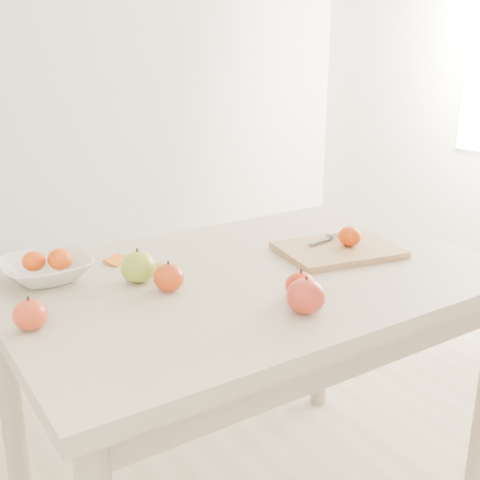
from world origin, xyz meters
TOP-DOWN VIEW (x-y plane):
  - table at (0.00, 0.00)m, footprint 1.20×0.80m
  - cutting_board at (0.28, -0.01)m, footprint 0.34×0.28m
  - board_tangerine at (0.31, -0.02)m, footprint 0.06×0.06m
  - fruit_bowl at (-0.44, 0.23)m, footprint 0.21×0.21m
  - bowl_tangerine_near at (-0.46, 0.24)m, footprint 0.05×0.05m
  - bowl_tangerine_far at (-0.41, 0.21)m, footprint 0.06×0.06m
  - orange_peel_a at (-0.25, 0.25)m, footprint 0.07×0.07m
  - orange_peel_b at (-0.18, 0.16)m, footprint 0.05×0.04m
  - paring_knife at (0.32, 0.06)m, footprint 0.17×0.06m
  - apple_green at (-0.26, 0.09)m, footprint 0.08×0.08m
  - apple_red_b at (-0.22, 0.01)m, footprint 0.07×0.07m
  - apple_red_d at (-0.54, -0.02)m, footprint 0.07×0.07m
  - apple_red_c at (-0.04, -0.26)m, footprint 0.08×0.08m
  - apple_red_e at (-0.00, -0.20)m, footprint 0.07×0.07m

SIDE VIEW (x-z plane):
  - table at x=0.00m, z-range 0.28..1.03m
  - orange_peel_a at x=-0.25m, z-range 0.75..0.76m
  - orange_peel_b at x=-0.18m, z-range 0.75..0.76m
  - cutting_board at x=0.28m, z-range 0.75..0.77m
  - paring_knife at x=0.32m, z-range 0.77..0.78m
  - fruit_bowl at x=-0.44m, z-range 0.75..0.80m
  - apple_red_d at x=-0.54m, z-range 0.75..0.81m
  - apple_red_e at x=0.00m, z-range 0.75..0.81m
  - apple_red_b at x=-0.22m, z-range 0.75..0.81m
  - apple_red_c at x=-0.04m, z-range 0.75..0.82m
  - apple_green at x=-0.26m, z-range 0.75..0.83m
  - board_tangerine at x=0.31m, z-range 0.77..0.82m
  - bowl_tangerine_near at x=-0.46m, z-range 0.77..0.82m
  - bowl_tangerine_far at x=-0.41m, z-range 0.77..0.83m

